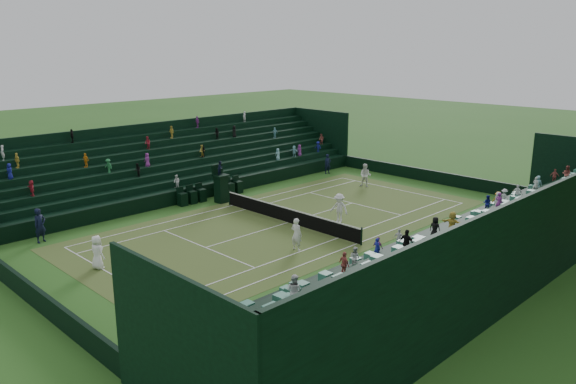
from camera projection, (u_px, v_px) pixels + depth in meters
The scene contains 17 objects.
ground at pixel (288, 223), 35.17m from camera, with size 160.00×160.00×0.00m, color #2B5F1E.
court_surface at pixel (288, 223), 35.16m from camera, with size 12.97×26.77×0.01m, color #346A23.
perimeter_wall_north at pixel (426, 175), 45.87m from camera, with size 17.17×0.20×1.00m, color black.
perimeter_wall_south at pixel (27, 291), 24.20m from camera, with size 17.17×0.20×1.00m, color black.
perimeter_wall_east at pixel (403, 249), 29.21m from camera, with size 0.20×31.77×1.00m, color black.
perimeter_wall_west at pixel (206, 191), 40.86m from camera, with size 0.20×31.77×1.00m, color black.
north_grandstand at pixel (480, 250), 26.08m from camera, with size 6.60×32.00×4.90m.
south_grandstand at pixel (173, 168), 43.47m from camera, with size 6.60×32.00×4.90m.
tennis_net at pixel (288, 215), 35.03m from camera, with size 11.67×0.10×1.06m.
umpire_chair at pixel (221, 185), 39.48m from camera, with size 0.95×0.95×2.99m.
courtside_chairs at pixel (211, 192), 40.54m from camera, with size 0.60×5.56×1.29m.
player_near_west at pixel (97, 252), 27.72m from camera, with size 0.84×0.55×1.72m, color white.
player_near_east at pixel (296, 234), 30.22m from camera, with size 0.66×0.43×1.82m, color white.
player_far_west at pixel (365, 175), 43.95m from camera, with size 0.90×0.70×1.85m, color white.
player_far_east at pixel (339, 208), 35.06m from camera, with size 1.20×0.69×1.85m, color white.
line_judge_north at pixel (328, 164), 48.58m from camera, with size 0.62×0.41×1.71m, color black.
line_judge_south at pixel (40, 225), 31.47m from camera, with size 0.72×0.47×1.97m, color black.
Camera 1 is at (23.80, -23.64, 10.73)m, focal length 35.00 mm.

